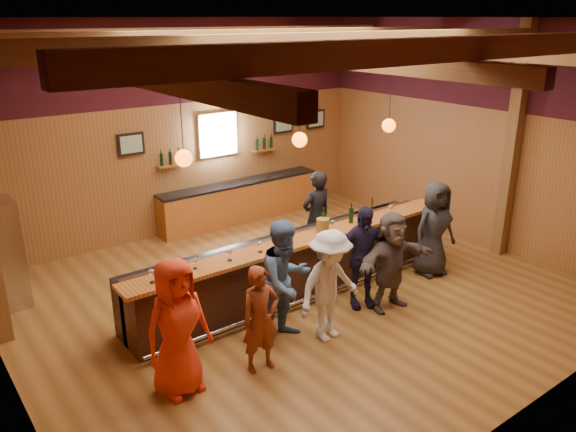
{
  "coord_description": "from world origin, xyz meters",
  "views": [
    {
      "loc": [
        -5.34,
        -6.79,
        4.52
      ],
      "look_at": [
        0.0,
        0.3,
        1.35
      ],
      "focal_mm": 35.0,
      "sensor_mm": 36.0,
      "label": 1
    }
  ],
  "objects_px": {
    "customer_denim": "(285,281)",
    "customer_brown": "(391,261)",
    "back_bar_cabinet": "(241,201)",
    "bar_counter": "(294,264)",
    "bartender": "(316,217)",
    "customer_navy": "(362,257)",
    "customer_redvest": "(261,319)",
    "customer_white": "(330,286)",
    "customer_dark": "(434,229)",
    "customer_orange": "(177,327)",
    "ice_bucket": "(323,225)",
    "bottle_a": "(324,221)"
  },
  "relations": [
    {
      "from": "customer_denim",
      "to": "customer_brown",
      "type": "bearing_deg",
      "value": -13.58
    },
    {
      "from": "ice_bucket",
      "to": "customer_white",
      "type": "bearing_deg",
      "value": -126.13
    },
    {
      "from": "ice_bucket",
      "to": "back_bar_cabinet",
      "type": "bearing_deg",
      "value": 78.12
    },
    {
      "from": "customer_redvest",
      "to": "bottle_a",
      "type": "height_order",
      "value": "bottle_a"
    },
    {
      "from": "bar_counter",
      "to": "bottle_a",
      "type": "relative_size",
      "value": 16.08
    },
    {
      "from": "customer_denim",
      "to": "customer_white",
      "type": "height_order",
      "value": "customer_denim"
    },
    {
      "from": "customer_white",
      "to": "customer_denim",
      "type": "bearing_deg",
      "value": 139.21
    },
    {
      "from": "customer_brown",
      "to": "ice_bucket",
      "type": "distance_m",
      "value": 1.27
    },
    {
      "from": "customer_white",
      "to": "customer_dark",
      "type": "distance_m",
      "value": 3.03
    },
    {
      "from": "customer_dark",
      "to": "customer_navy",
      "type": "bearing_deg",
      "value": -167.52
    },
    {
      "from": "customer_brown",
      "to": "customer_dark",
      "type": "height_order",
      "value": "customer_dark"
    },
    {
      "from": "back_bar_cabinet",
      "to": "customer_white",
      "type": "xyz_separation_m",
      "value": [
        -1.68,
        -5.06,
        0.38
      ]
    },
    {
      "from": "back_bar_cabinet",
      "to": "customer_white",
      "type": "height_order",
      "value": "customer_white"
    },
    {
      "from": "customer_redvest",
      "to": "customer_brown",
      "type": "bearing_deg",
      "value": 8.74
    },
    {
      "from": "customer_redvest",
      "to": "bar_counter",
      "type": "bearing_deg",
      "value": 47.08
    },
    {
      "from": "customer_brown",
      "to": "bar_counter",
      "type": "bearing_deg",
      "value": 125.81
    },
    {
      "from": "bar_counter",
      "to": "bartender",
      "type": "xyz_separation_m",
      "value": [
        1.12,
        0.77,
        0.39
      ]
    },
    {
      "from": "customer_white",
      "to": "customer_navy",
      "type": "height_order",
      "value": "customer_navy"
    },
    {
      "from": "bartender",
      "to": "ice_bucket",
      "type": "height_order",
      "value": "bartender"
    },
    {
      "from": "ice_bucket",
      "to": "customer_navy",
      "type": "bearing_deg",
      "value": -74.53
    },
    {
      "from": "customer_denim",
      "to": "customer_white",
      "type": "xyz_separation_m",
      "value": [
        0.51,
        -0.38,
        -0.07
      ]
    },
    {
      "from": "bartender",
      "to": "ice_bucket",
      "type": "distance_m",
      "value": 1.35
    },
    {
      "from": "customer_dark",
      "to": "bartender",
      "type": "xyz_separation_m",
      "value": [
        -1.36,
        1.71,
        0.03
      ]
    },
    {
      "from": "customer_orange",
      "to": "bottle_a",
      "type": "bearing_deg",
      "value": 12.67
    },
    {
      "from": "bartender",
      "to": "customer_navy",
      "type": "bearing_deg",
      "value": 71.71
    },
    {
      "from": "customer_denim",
      "to": "customer_dark",
      "type": "distance_m",
      "value": 3.5
    },
    {
      "from": "customer_brown",
      "to": "customer_dark",
      "type": "xyz_separation_m",
      "value": [
        1.59,
        0.44,
        0.05
      ]
    },
    {
      "from": "customer_white",
      "to": "bartender",
      "type": "xyz_separation_m",
      "value": [
        1.62,
        2.26,
        0.06
      ]
    },
    {
      "from": "customer_denim",
      "to": "ice_bucket",
      "type": "height_order",
      "value": "customer_denim"
    },
    {
      "from": "customer_brown",
      "to": "bartender",
      "type": "bearing_deg",
      "value": 86.82
    },
    {
      "from": "bottle_a",
      "to": "customer_white",
      "type": "bearing_deg",
      "value": -127.0
    },
    {
      "from": "customer_redvest",
      "to": "customer_brown",
      "type": "relative_size",
      "value": 0.91
    },
    {
      "from": "customer_dark",
      "to": "ice_bucket",
      "type": "bearing_deg",
      "value": 172.45
    },
    {
      "from": "bar_counter",
      "to": "customer_orange",
      "type": "relative_size",
      "value": 3.47
    },
    {
      "from": "customer_orange",
      "to": "bottle_a",
      "type": "relative_size",
      "value": 4.64
    },
    {
      "from": "ice_bucket",
      "to": "bottle_a",
      "type": "height_order",
      "value": "bottle_a"
    },
    {
      "from": "customer_navy",
      "to": "customer_white",
      "type": "bearing_deg",
      "value": -132.77
    },
    {
      "from": "back_bar_cabinet",
      "to": "customer_denim",
      "type": "bearing_deg",
      "value": -115.13
    },
    {
      "from": "bartender",
      "to": "bottle_a",
      "type": "relative_size",
      "value": 4.63
    },
    {
      "from": "bar_counter",
      "to": "customer_orange",
      "type": "bearing_deg",
      "value": -155.3
    },
    {
      "from": "back_bar_cabinet",
      "to": "bottle_a",
      "type": "xyz_separation_m",
      "value": [
        -0.72,
        -3.78,
        0.79
      ]
    },
    {
      "from": "customer_redvest",
      "to": "bartender",
      "type": "relative_size",
      "value": 0.82
    },
    {
      "from": "customer_denim",
      "to": "customer_orange",
      "type": "bearing_deg",
      "value": -179.51
    },
    {
      "from": "customer_denim",
      "to": "customer_brown",
      "type": "relative_size",
      "value": 1.12
    },
    {
      "from": "ice_bucket",
      "to": "customer_orange",
      "type": "bearing_deg",
      "value": -162.66
    },
    {
      "from": "customer_navy",
      "to": "bartender",
      "type": "bearing_deg",
      "value": 98.01
    },
    {
      "from": "customer_brown",
      "to": "customer_white",
      "type": "bearing_deg",
      "value": -172.71
    },
    {
      "from": "customer_denim",
      "to": "customer_navy",
      "type": "xyz_separation_m",
      "value": [
        1.59,
        0.06,
        -0.06
      ]
    },
    {
      "from": "customer_orange",
      "to": "customer_dark",
      "type": "height_order",
      "value": "customer_orange"
    },
    {
      "from": "customer_redvest",
      "to": "customer_dark",
      "type": "xyz_separation_m",
      "value": [
        4.21,
        0.57,
        0.13
      ]
    }
  ]
}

